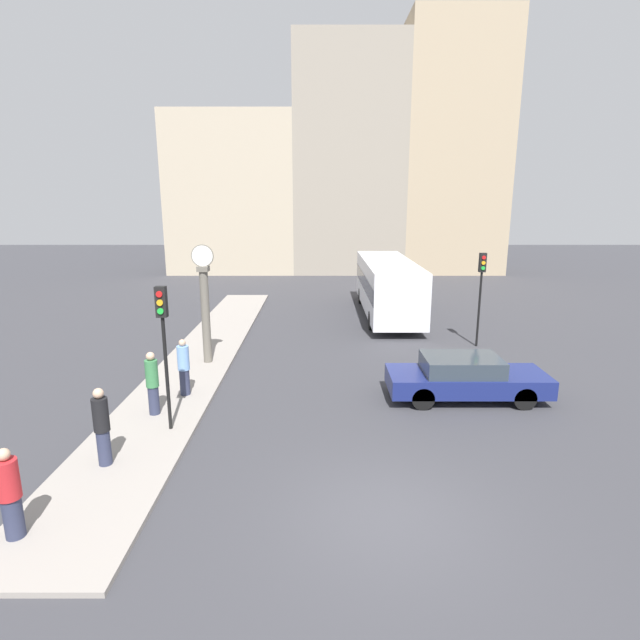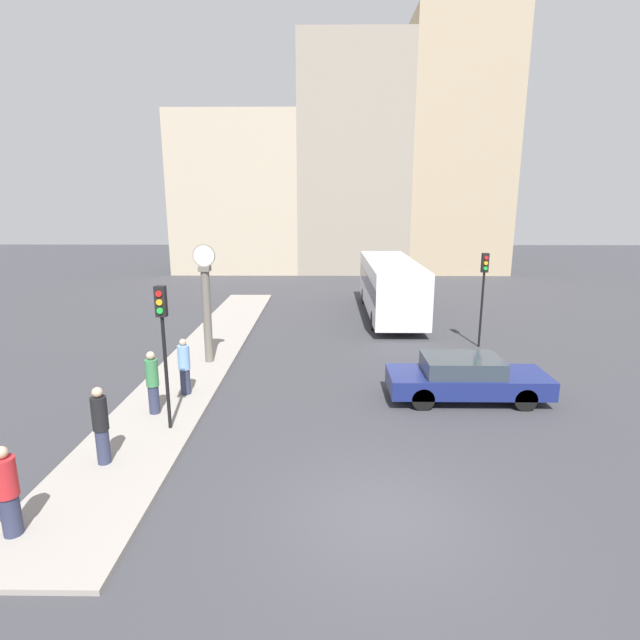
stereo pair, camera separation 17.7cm
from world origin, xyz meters
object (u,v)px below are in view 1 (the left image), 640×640
object	(u,v)px
pedestrian_black_jacket	(103,426)
pedestrian_blue_stripe	(185,367)
street_clock	(206,306)
bus_distant	(388,284)
sedan_car	(466,377)
pedestrian_red_top	(11,493)
pedestrian_green_hoodie	(154,383)
traffic_light_near	(165,329)
traffic_light_far	(483,280)

from	to	relation	value
pedestrian_black_jacket	pedestrian_blue_stripe	xyz separation A→B (m)	(0.70, 4.14, -0.04)
pedestrian_black_jacket	street_clock	bearing A→B (deg)	84.52
bus_distant	street_clock	size ratio (longest dim) A/B	2.31
sedan_car	pedestrian_red_top	xyz separation A→B (m)	(-9.72, -6.52, 0.26)
sedan_car	street_clock	xyz separation A→B (m)	(-8.47, 3.25, 1.52)
sedan_car	pedestrian_red_top	bearing A→B (deg)	-146.13
bus_distant	street_clock	xyz separation A→B (m)	(-7.59, -8.12, 0.57)
sedan_car	pedestrian_green_hoodie	bearing A→B (deg)	-171.53
pedestrian_black_jacket	pedestrian_blue_stripe	world-z (taller)	pedestrian_black_jacket
pedestrian_blue_stripe	pedestrian_green_hoodie	bearing A→B (deg)	-108.43
traffic_light_near	pedestrian_blue_stripe	world-z (taller)	traffic_light_near
pedestrian_green_hoodie	traffic_light_near	bearing A→B (deg)	-52.51
bus_distant	pedestrian_green_hoodie	bearing A→B (deg)	-122.42
street_clock	traffic_light_near	bearing A→B (deg)	-87.57
sedan_car	bus_distant	size ratio (longest dim) A/B	0.48
traffic_light_far	pedestrian_blue_stripe	bearing A→B (deg)	-152.36
sedan_car	bus_distant	xyz separation A→B (m)	(-0.88, 11.37, 0.95)
sedan_car	bus_distant	world-z (taller)	bus_distant
bus_distant	pedestrian_black_jacket	size ratio (longest dim) A/B	5.47
traffic_light_far	traffic_light_near	bearing A→B (deg)	-142.66
traffic_light_far	pedestrian_red_top	world-z (taller)	traffic_light_far
pedestrian_blue_stripe	sedan_car	bearing A→B (deg)	-0.64
traffic_light_far	pedestrian_red_top	size ratio (longest dim) A/B	2.27
traffic_light_near	pedestrian_green_hoodie	world-z (taller)	traffic_light_near
street_clock	pedestrian_green_hoodie	bearing A→B (deg)	-95.91
sedan_car	pedestrian_green_hoodie	distance (m)	9.05
bus_distant	traffic_light_near	xyz separation A→B (m)	(-7.36, -13.63, 1.14)
pedestrian_red_top	pedestrian_blue_stripe	distance (m)	6.73
traffic_light_far	pedestrian_black_jacket	distance (m)	14.96
bus_distant	pedestrian_black_jacket	distance (m)	17.51
traffic_light_near	pedestrian_green_hoodie	bearing A→B (deg)	127.49
pedestrian_green_hoodie	pedestrian_red_top	world-z (taller)	pedestrian_green_hoodie
traffic_light_far	pedestrian_red_top	xyz separation A→B (m)	(-11.82, -12.15, -1.80)
pedestrian_green_hoodie	pedestrian_red_top	distance (m)	5.25
traffic_light_far	street_clock	bearing A→B (deg)	-167.32
traffic_light_near	street_clock	distance (m)	5.54
pedestrian_green_hoodie	street_clock	bearing A→B (deg)	84.09
pedestrian_black_jacket	pedestrian_red_top	bearing A→B (deg)	-102.37
traffic_light_near	street_clock	world-z (taller)	street_clock
sedan_car	street_clock	world-z (taller)	street_clock
bus_distant	sedan_car	bearing A→B (deg)	-85.56
street_clock	pedestrian_black_jacket	distance (m)	7.43
pedestrian_red_top	pedestrian_blue_stripe	size ratio (longest dim) A/B	0.97
pedestrian_green_hoodie	traffic_light_far	bearing A→B (deg)	32.22
sedan_car	pedestrian_black_jacket	xyz separation A→B (m)	(-9.17, -4.05, 0.33)
pedestrian_green_hoodie	bus_distant	bearing A→B (deg)	57.58
traffic_light_near	pedestrian_green_hoodie	size ratio (longest dim) A/B	2.09
street_clock	bus_distant	bearing A→B (deg)	46.91
pedestrian_red_top	traffic_light_far	bearing A→B (deg)	45.80
sedan_car	pedestrian_blue_stripe	bearing A→B (deg)	179.36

